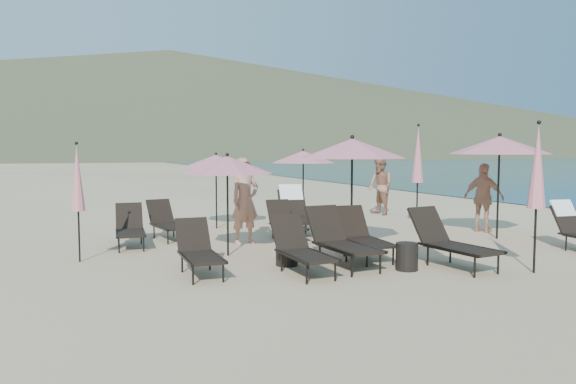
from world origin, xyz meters
name	(u,v)px	position (x,y,z in m)	size (l,w,h in m)	color
ground	(415,261)	(0.00, 0.00, 0.00)	(800.00, 800.00, 0.00)	#D6BA8C
volcanic_headland	(190,104)	(71.37, 302.62, 26.49)	(690.00, 690.00, 55.00)	brown
lounger_0	(199,250)	(-4.02, 0.61, 0.42)	(0.68, 1.58, 0.89)	black
lounger_1	(301,248)	(-2.40, -0.03, 0.44)	(0.63, 1.63, 0.94)	black
lounger_2	(341,240)	(-1.49, 0.20, 0.49)	(0.73, 1.82, 1.04)	black
lounger_3	(362,235)	(-0.75, 0.68, 0.45)	(0.83, 1.74, 0.96)	black
lounger_4	(450,241)	(0.29, -0.66, 0.48)	(0.83, 1.83, 1.02)	black
lounger_6	(130,227)	(-4.69, 3.85, 0.42)	(0.76, 1.62, 0.90)	black
lounger_7	(167,221)	(-3.75, 4.51, 0.42)	(0.79, 1.61, 0.89)	black
lounger_8	(285,222)	(-1.21, 3.36, 0.41)	(0.74, 1.59, 0.88)	black
lounger_9	(296,211)	(-0.62, 4.05, 0.57)	(1.08, 2.01, 1.19)	black
umbrella_open_0	(227,165)	(-3.06, 1.97, 1.81)	(1.90, 1.90, 2.05)	black
umbrella_open_1	(352,148)	(-0.54, 1.44, 2.13)	(2.24, 2.24, 2.41)	black
umbrella_open_2	(500,145)	(3.40, 1.39, 2.21)	(2.32, 2.32, 2.50)	black
umbrella_open_3	(216,161)	(-2.18, 5.72, 1.79)	(1.88, 1.88, 2.03)	black
umbrella_open_4	(303,157)	(0.66, 6.33, 1.88)	(1.97, 1.97, 2.12)	black
umbrella_closed_0	(537,167)	(1.28, -1.64, 1.82)	(0.31, 0.31, 2.61)	black
umbrella_closed_1	(418,155)	(2.99, 3.95, 1.95)	(0.33, 0.33, 2.80)	black
umbrella_closed_2	(77,179)	(-5.81, 2.52, 1.57)	(0.26, 0.26, 2.26)	black
side_table_0	(287,254)	(-2.36, 0.65, 0.21)	(0.41, 0.41, 0.42)	black
side_table_1	(407,257)	(-0.60, -0.57, 0.24)	(0.39, 0.39, 0.48)	black
beachgoer_a	(245,201)	(-2.29, 3.14, 0.96)	(0.70, 0.46, 1.93)	tan
beachgoer_b	(380,186)	(3.49, 6.54, 0.92)	(0.89, 0.69, 1.83)	#9E6752
beachgoer_c	(484,198)	(3.88, 2.36, 0.88)	(1.03, 0.43, 1.76)	tan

